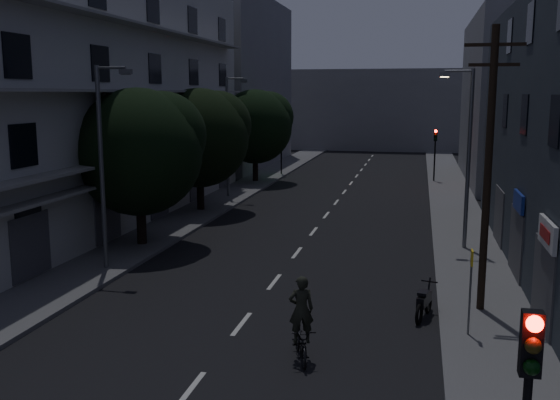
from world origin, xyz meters
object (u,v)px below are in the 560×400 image
at_px(motorcycle, 424,303).
at_px(cyclist, 301,332).
at_px(bus_stop_sign, 471,277).
at_px(traffic_signal_near, 528,394).
at_px(utility_pole, 488,165).

xyz_separation_m(motorcycle, cyclist, (-3.25, -3.98, 0.31)).
distance_m(motorcycle, cyclist, 5.15).
bearing_deg(bus_stop_sign, traffic_signal_near, -90.23).
bearing_deg(traffic_signal_near, cyclist, 121.66).
height_order(utility_pole, cyclist, utility_pole).
relative_size(traffic_signal_near, bus_stop_sign, 1.62).
distance_m(utility_pole, cyclist, 8.08).
bearing_deg(cyclist, bus_stop_sign, 9.65).
height_order(utility_pole, motorcycle, utility_pole).
xyz_separation_m(traffic_signal_near, bus_stop_sign, (0.04, 9.68, -1.21)).
distance_m(bus_stop_sign, cyclist, 5.24).
distance_m(utility_pole, motorcycle, 4.82).
height_order(traffic_signal_near, cyclist, traffic_signal_near).
bearing_deg(utility_pole, motorcycle, -155.16).
bearing_deg(utility_pole, bus_stop_sign, -103.03).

